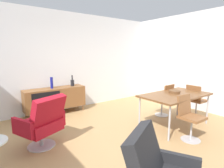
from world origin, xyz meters
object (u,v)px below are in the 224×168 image
(dining_table, at_px, (175,96))
(dining_chair_far_end, at_px, (195,100))
(dining_chair_front_left, at_px, (189,116))
(sideboard, at_px, (55,98))
(lounge_chair_red, at_px, (43,122))
(vase_sculptural_dark, at_px, (52,83))
(vase_cobalt, at_px, (72,83))
(dining_chair_back_right, at_px, (164,99))
(wooden_bowl_on_table, at_px, (174,92))

(dining_table, distance_m, dining_chair_far_end, 0.92)
(dining_chair_far_end, distance_m, dining_chair_front_left, 1.36)
(sideboard, bearing_deg, dining_table, -52.08)
(dining_chair_far_end, relative_size, lounge_chair_red, 0.90)
(vase_sculptural_dark, relative_size, dining_chair_far_end, 0.35)
(vase_cobalt, height_order, dining_chair_back_right, vase_cobalt)
(dining_table, bearing_deg, dining_chair_front_left, -121.99)
(sideboard, bearing_deg, vase_cobalt, 0.21)
(vase_sculptural_dark, relative_size, dining_chair_back_right, 0.35)
(lounge_chair_red, bearing_deg, dining_chair_back_right, -4.29)
(sideboard, distance_m, vase_sculptural_dark, 0.44)
(sideboard, xyz_separation_m, dining_chair_far_end, (2.78, -2.43, 0.03))
(sideboard, bearing_deg, dining_chair_back_right, -39.81)
(dining_chair_far_end, bearing_deg, dining_chair_back_right, 133.91)
(vase_sculptural_dark, bearing_deg, dining_chair_far_end, -40.40)
(vase_cobalt, distance_m, dining_chair_back_right, 2.57)
(dining_table, relative_size, dining_chair_back_right, 1.87)
(vase_cobalt, bearing_deg, dining_chair_back_right, -47.25)
(sideboard, bearing_deg, lounge_chair_red, -115.78)
(sideboard, relative_size, dining_chair_far_end, 1.87)
(dining_table, relative_size, lounge_chair_red, 1.69)
(vase_cobalt, height_order, vase_sculptural_dark, vase_cobalt)
(lounge_chair_red, bearing_deg, vase_cobalt, 51.52)
(vase_sculptural_dark, height_order, wooden_bowl_on_table, vase_sculptural_dark)
(dining_table, xyz_separation_m, wooden_bowl_on_table, (0.08, 0.08, 0.07))
(vase_sculptural_dark, height_order, dining_chair_far_end, vase_sculptural_dark)
(vase_sculptural_dark, distance_m, dining_chair_front_left, 3.42)
(sideboard, relative_size, lounge_chair_red, 1.69)
(vase_cobalt, height_order, wooden_bowl_on_table, vase_cobalt)
(dining_table, distance_m, wooden_bowl_on_table, 0.14)
(dining_table, xyz_separation_m, dining_chair_far_end, (0.89, 0.00, -0.23))
(dining_chair_back_right, relative_size, dining_chair_front_left, 1.00)
(wooden_bowl_on_table, relative_size, dining_chair_front_left, 0.30)
(vase_cobalt, xyz_separation_m, dining_chair_far_end, (2.27, -2.43, -0.35))
(wooden_bowl_on_table, distance_m, dining_chair_far_end, 0.87)
(dining_chair_back_right, height_order, dining_chair_front_left, same)
(dining_chair_far_end, bearing_deg, vase_cobalt, 133.02)
(dining_table, bearing_deg, sideboard, 127.92)
(vase_cobalt, distance_m, vase_sculptural_dark, 0.59)
(sideboard, xyz_separation_m, vase_sculptural_dark, (-0.07, 0.00, 0.43))
(dining_chair_back_right, distance_m, dining_chair_far_end, 0.77)
(wooden_bowl_on_table, bearing_deg, vase_sculptural_dark, 131.05)
(dining_chair_far_end, bearing_deg, dining_table, -179.92)
(vase_cobalt, distance_m, dining_chair_front_left, 3.18)
(wooden_bowl_on_table, xyz_separation_m, dining_chair_far_end, (0.81, -0.08, -0.30))
(vase_cobalt, bearing_deg, sideboard, -179.79)
(lounge_chair_red, bearing_deg, dining_table, -16.33)
(sideboard, bearing_deg, wooden_bowl_on_table, -49.97)
(vase_sculptural_dark, bearing_deg, wooden_bowl_on_table, -48.95)
(vase_cobalt, relative_size, lounge_chair_red, 0.33)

